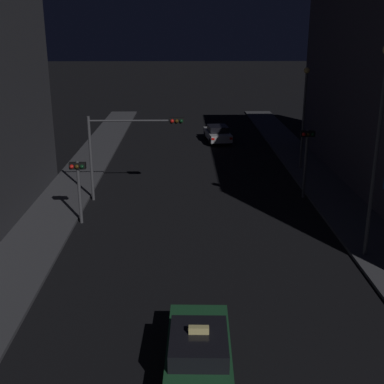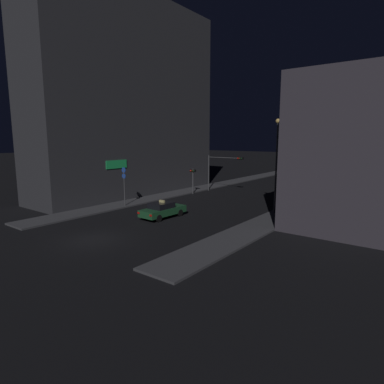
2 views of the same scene
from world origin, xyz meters
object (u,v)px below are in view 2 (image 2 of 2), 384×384
traffic_light_left_kerb (193,176)px  taxi (163,210)px  traffic_light_overhead (222,165)px  street_lamp_near_block (277,155)px  traffic_light_right_kerb (298,176)px  sign_pole_left (124,183)px  far_car (306,179)px  street_lamp_far_block (325,161)px

traffic_light_left_kerb → taxi: bearing=-64.7°
traffic_light_overhead → street_lamp_near_block: street_lamp_near_block is taller
traffic_light_overhead → traffic_light_left_kerb: bearing=-121.4°
taxi → street_lamp_near_block: bearing=45.7°
traffic_light_right_kerb → sign_pole_left: size_ratio=1.00×
sign_pole_left → street_lamp_near_block: size_ratio=0.46×
far_car → sign_pole_left: (-8.91, -29.47, 1.80)m
traffic_light_right_kerb → street_lamp_far_block: size_ratio=0.59×
traffic_light_overhead → sign_pole_left: bearing=-101.8°
sign_pole_left → street_lamp_far_block: (14.09, 20.49, 1.73)m
taxi → traffic_light_overhead: size_ratio=0.85×
far_car → street_lamp_far_block: 10.95m
far_car → traffic_light_left_kerb: 20.59m
far_car → traffic_light_overhead: traffic_light_overhead is taller
street_lamp_far_block → traffic_light_overhead: bearing=-150.4°
traffic_light_left_kerb → street_lamp_far_block: (13.29, 9.87, 1.92)m
street_lamp_near_block → street_lamp_far_block: street_lamp_near_block is taller
traffic_light_right_kerb → street_lamp_far_block: (1.18, 6.06, 1.43)m
taxi → sign_pole_left: 6.71m
far_car → street_lamp_near_block: (4.79, -23.06, 4.79)m
taxi → sign_pole_left: bearing=170.0°
taxi → far_car: 30.70m
traffic_light_overhead → street_lamp_near_block: 13.39m
far_car → traffic_light_right_kerb: size_ratio=1.16×
traffic_light_overhead → taxi: bearing=-77.4°
taxi → traffic_light_left_kerb: traffic_light_left_kerb is taller
taxi → street_lamp_far_block: size_ratio=0.66×
street_lamp_far_block → sign_pole_left: bearing=-124.5°
taxi → street_lamp_near_block: (7.34, 7.53, 4.79)m
far_car → street_lamp_far_block: bearing=-60.0°
far_car → sign_pole_left: bearing=-106.8°
far_car → street_lamp_near_block: street_lamp_near_block is taller
taxi → far_car: (2.55, 30.59, -0.00)m
taxi → traffic_light_right_kerb: size_ratio=1.13×
far_car → street_lamp_near_block: bearing=-78.3°
traffic_light_overhead → street_lamp_far_block: 12.82m
taxi → street_lamp_far_block: 23.22m
street_lamp_near_block → traffic_light_overhead: bearing=144.2°
traffic_light_left_kerb → sign_pole_left: bearing=-94.3°
traffic_light_overhead → traffic_light_right_kerb: (9.95, 0.27, -0.72)m
traffic_light_right_kerb → street_lamp_far_block: bearing=79.0°
far_car → traffic_light_overhead: bearing=-111.2°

